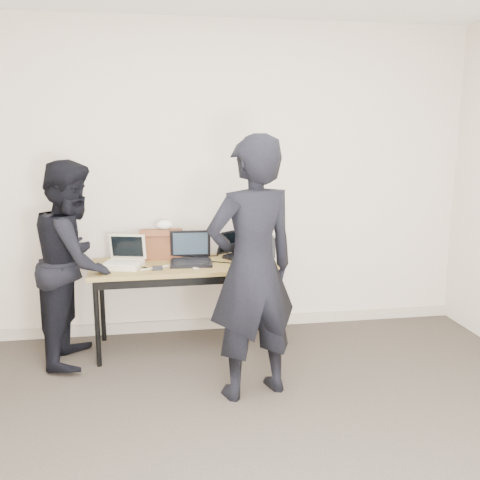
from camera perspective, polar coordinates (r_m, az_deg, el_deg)
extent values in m
cube|color=beige|center=(4.72, -2.52, 6.33)|extent=(4.50, 0.05, 2.70)
cube|color=olive|center=(4.38, -5.92, -2.72)|extent=(1.51, 0.67, 0.03)
cylinder|color=black|center=(4.24, -14.99, -8.63)|extent=(0.04, 0.04, 0.68)
cylinder|color=black|center=(4.34, 3.65, -7.80)|extent=(0.04, 0.04, 0.68)
cylinder|color=black|center=(4.74, -14.47, -6.45)|extent=(0.04, 0.04, 0.68)
cylinder|color=black|center=(4.83, 2.16, -5.76)|extent=(0.04, 0.04, 0.68)
cube|color=black|center=(4.12, -5.61, -4.45)|extent=(1.40, 0.04, 0.06)
cube|color=beige|center=(4.33, -12.43, -2.63)|extent=(0.35, 0.32, 0.03)
cube|color=beige|center=(4.30, -12.56, -2.47)|extent=(0.27, 0.20, 0.01)
cube|color=beige|center=(4.43, -11.91, -0.68)|extent=(0.30, 0.13, 0.21)
cube|color=black|center=(4.42, -11.94, -0.68)|extent=(0.26, 0.10, 0.17)
cube|color=beige|center=(4.44, -11.92, -2.03)|extent=(0.26, 0.09, 0.02)
cube|color=black|center=(4.33, -5.23, -2.48)|extent=(0.34, 0.27, 0.02)
cube|color=black|center=(4.30, -5.23, -2.39)|extent=(0.28, 0.15, 0.01)
cube|color=black|center=(4.46, -5.31, -0.40)|extent=(0.34, 0.09, 0.24)
cube|color=#26333F|center=(4.45, -5.31, -0.39)|extent=(0.29, 0.07, 0.19)
cube|color=black|center=(4.45, -5.27, -1.95)|extent=(0.30, 0.03, 0.02)
cube|color=black|center=(4.55, 0.44, -1.77)|extent=(0.38, 0.36, 0.02)
cube|color=black|center=(4.53, 0.68, -1.67)|extent=(0.28, 0.25, 0.01)
cube|color=black|center=(4.62, -0.83, -0.13)|extent=(0.29, 0.24, 0.21)
cube|color=black|center=(4.62, -0.77, -0.12)|extent=(0.25, 0.20, 0.17)
cube|color=black|center=(4.62, -0.54, -1.42)|extent=(0.23, 0.17, 0.01)
cube|color=#5E2F18|center=(4.56, -8.38, -0.45)|extent=(0.36, 0.17, 0.24)
cube|color=#5E2F18|center=(4.48, -8.42, 0.65)|extent=(0.36, 0.08, 0.07)
cube|color=#5E2F18|center=(4.57, -6.37, -0.63)|extent=(0.02, 0.10, 0.02)
ellipsoid|color=white|center=(4.53, -8.07, 1.60)|extent=(0.14, 0.11, 0.08)
cube|color=black|center=(4.61, 1.75, -0.64)|extent=(0.31, 0.27, 0.17)
cube|color=black|center=(4.19, -8.79, -2.99)|extent=(0.08, 0.05, 0.03)
cube|color=black|center=(4.44, 0.85, -2.18)|extent=(0.16, 0.22, 0.01)
cube|color=black|center=(4.37, -11.50, -2.64)|extent=(0.25, 0.23, 0.01)
cube|color=black|center=(4.38, -1.99, -2.39)|extent=(0.30, 0.16, 0.01)
cube|color=black|center=(4.59, -3.88, -1.75)|extent=(0.25, 0.03, 0.01)
cube|color=silver|center=(4.26, -8.88, -2.90)|extent=(0.26, 0.13, 0.01)
cube|color=silver|center=(4.26, -5.85, -2.84)|extent=(0.20, 0.16, 0.01)
imported|color=black|center=(3.53, 1.32, -3.13)|extent=(0.74, 0.60, 1.76)
imported|color=black|center=(4.32, -17.27, -2.27)|extent=(0.65, 0.81, 1.57)
cube|color=#B4A995|center=(4.97, -2.34, -8.82)|extent=(4.50, 0.03, 0.10)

